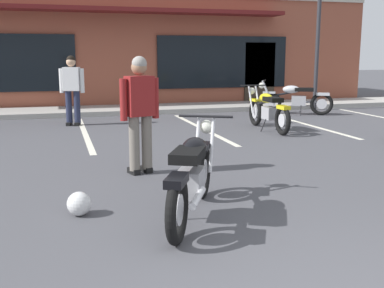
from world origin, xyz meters
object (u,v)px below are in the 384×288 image
object	(u,v)px
motorcycle_black_cruiser	(295,98)
helmet_on_pavement	(79,204)
motorcycle_foreground_classic	(193,174)
motorcycle_red_sportbike	(268,110)
person_by_back_row	(72,86)
person_in_shorts_foreground	(140,108)

from	to	relation	value
motorcycle_black_cruiser	helmet_on_pavement	xyz separation A→B (m)	(-6.38, -7.12, -0.33)
motorcycle_foreground_classic	helmet_on_pavement	distance (m)	1.26
motorcycle_red_sportbike	helmet_on_pavement	world-z (taller)	motorcycle_red_sportbike
motorcycle_red_sportbike	motorcycle_black_cruiser	distance (m)	3.08
motorcycle_red_sportbike	person_by_back_row	bearing A→B (deg)	154.87
motorcycle_foreground_classic	motorcycle_black_cruiser	bearing A→B (deg)	55.06
motorcycle_foreground_classic	motorcycle_black_cruiser	world-z (taller)	same
motorcycle_foreground_classic	person_by_back_row	xyz separation A→B (m)	(-0.95, 7.09, 0.49)
person_by_back_row	helmet_on_pavement	xyz separation A→B (m)	(-0.20, -6.73, -0.82)
helmet_on_pavement	person_by_back_row	bearing A→B (deg)	88.29
motorcycle_black_cruiser	helmet_on_pavement	world-z (taller)	motorcycle_black_cruiser
motorcycle_red_sportbike	person_in_shorts_foreground	distance (m)	4.71
motorcycle_red_sportbike	helmet_on_pavement	xyz separation A→B (m)	(-4.42, -4.74, -0.33)
motorcycle_black_cruiser	person_in_shorts_foreground	distance (m)	7.76
motorcycle_red_sportbike	person_in_shorts_foreground	size ratio (longest dim) A/B	1.26
person_in_shorts_foreground	person_by_back_row	xyz separation A→B (m)	(-0.75, 5.13, 0.00)
person_by_back_row	person_in_shorts_foreground	bearing A→B (deg)	-81.67
motorcycle_black_cruiser	person_in_shorts_foreground	xyz separation A→B (m)	(-5.43, -5.52, 0.49)
motorcycle_foreground_classic	motorcycle_red_sportbike	distance (m)	6.07
person_in_shorts_foreground	motorcycle_red_sportbike	bearing A→B (deg)	42.17
motorcycle_foreground_classic	motorcycle_red_sportbike	world-z (taller)	same
person_in_shorts_foreground	helmet_on_pavement	world-z (taller)	person_in_shorts_foreground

